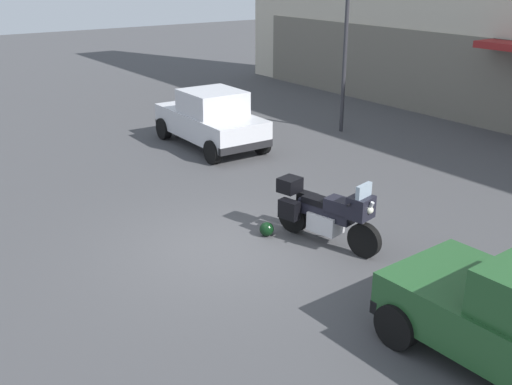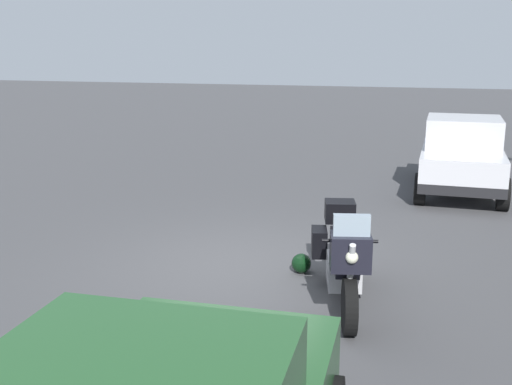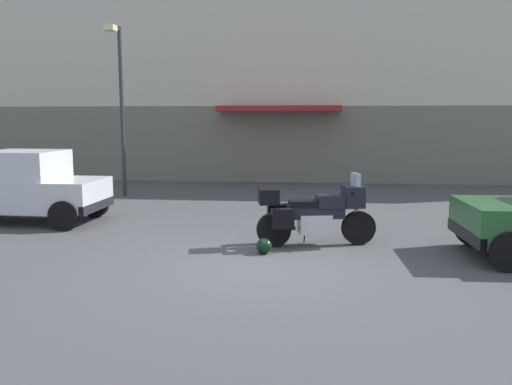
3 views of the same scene
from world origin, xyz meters
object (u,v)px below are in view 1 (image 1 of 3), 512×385
at_px(helmet, 267,229).
at_px(car_hatchback_near, 211,119).
at_px(streetlamp_curbside, 343,32).
at_px(motorcycle, 326,212).

xyz_separation_m(helmet, car_hatchback_near, (-5.81, 2.34, 0.67)).
distance_m(helmet, car_hatchback_near, 6.30).
bearing_deg(car_hatchback_near, streetlamp_curbside, -101.46).
xyz_separation_m(helmet, streetlamp_curbside, (-4.88, 6.42, 2.91)).
distance_m(motorcycle, car_hatchback_near, 6.88).
distance_m(helmet, streetlamp_curbside, 8.57).
height_order(motorcycle, streetlamp_curbside, streetlamp_curbside).
bearing_deg(car_hatchback_near, helmet, 159.41).
relative_size(motorcycle, streetlamp_curbside, 0.44).
relative_size(car_hatchback_near, streetlamp_curbside, 0.78).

